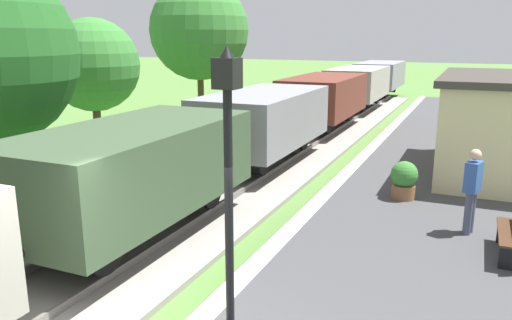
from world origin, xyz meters
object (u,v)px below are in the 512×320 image
(person_waiting, at_px, (472,188))
(tree_field_left, at_px, (199,30))
(freight_train, at_px, (299,110))
(lamp_post_near, at_px, (228,143))
(station_hut, at_px, (505,125))
(potted_planter, at_px, (404,179))
(tree_trackside_far, at_px, (93,65))

(person_waiting, distance_m, tree_field_left, 15.31)
(freight_train, height_order, lamp_post_near, lamp_post_near)
(station_hut, relative_size, person_waiting, 3.39)
(station_hut, bearing_deg, potted_planter, -122.41)
(lamp_post_near, relative_size, tree_field_left, 0.57)
(lamp_post_near, relative_size, tree_trackside_far, 0.79)
(tree_field_left, bearing_deg, freight_train, -22.27)
(tree_trackside_far, bearing_deg, tree_field_left, 80.55)
(station_hut, height_order, lamp_post_near, lamp_post_near)
(potted_planter, distance_m, tree_trackside_far, 11.41)
(person_waiting, relative_size, potted_planter, 1.87)
(station_hut, height_order, tree_trackside_far, tree_trackside_far)
(person_waiting, relative_size, lamp_post_near, 0.46)
(potted_planter, height_order, tree_field_left, tree_field_left)
(freight_train, bearing_deg, tree_field_left, 157.73)
(freight_train, xyz_separation_m, lamp_post_near, (3.30, -12.33, 1.41))
(lamp_post_near, height_order, tree_trackside_far, tree_trackside_far)
(lamp_post_near, bearing_deg, person_waiting, 60.52)
(station_hut, xyz_separation_m, tree_trackside_far, (-13.17, -1.40, 1.41))
(tree_field_left, bearing_deg, potted_planter, -38.06)
(potted_planter, height_order, lamp_post_near, lamp_post_near)
(person_waiting, height_order, potted_planter, person_waiting)
(person_waiting, bearing_deg, station_hut, -79.99)
(person_waiting, relative_size, tree_field_left, 0.26)
(freight_train, xyz_separation_m, station_hut, (6.80, -2.17, 0.26))
(potted_planter, height_order, tree_trackside_far, tree_trackside_far)
(freight_train, distance_m, station_hut, 7.14)
(freight_train, xyz_separation_m, potted_planter, (4.60, -5.63, -0.67))
(freight_train, relative_size, tree_field_left, 6.05)
(freight_train, height_order, potted_planter, freight_train)
(potted_planter, relative_size, tree_trackside_far, 0.20)
(freight_train, relative_size, potted_planter, 42.79)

